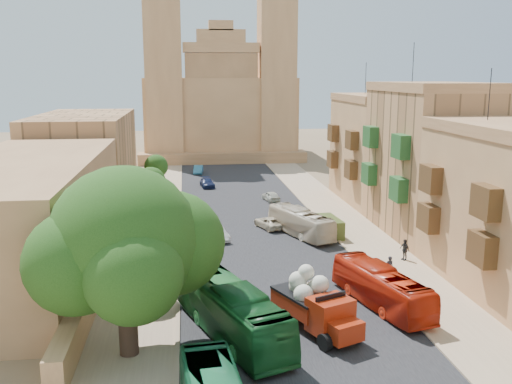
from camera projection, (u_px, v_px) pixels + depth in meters
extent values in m
plane|color=brown|center=(324.00, 381.00, 27.32)|extent=(260.00, 260.00, 0.00)
cube|color=black|center=(251.00, 223.00, 56.48)|extent=(14.00, 140.00, 0.01)
cube|color=tan|center=(344.00, 220.00, 57.64)|extent=(5.00, 140.00, 0.01)
cube|color=tan|center=(154.00, 227.00, 55.32)|extent=(5.00, 140.00, 0.01)
cube|color=tan|center=(320.00, 221.00, 57.33)|extent=(0.25, 140.00, 0.12)
cube|color=tan|center=(180.00, 225.00, 55.62)|extent=(0.25, 140.00, 0.12)
cylinder|color=black|center=(490.00, 94.00, 39.94)|extent=(0.06, 0.06, 3.60)
cube|color=#51341B|center=(482.00, 249.00, 34.81)|extent=(0.90, 2.20, 2.00)
cube|color=#51341B|center=(428.00, 218.00, 42.44)|extent=(0.90, 2.20, 2.00)
cube|color=#51341B|center=(486.00, 202.00, 34.22)|extent=(0.90, 2.20, 2.00)
cube|color=#51341B|center=(431.00, 179.00, 41.85)|extent=(0.90, 2.20, 2.00)
cube|color=tan|center=(430.00, 163.00, 52.27)|extent=(8.00, 14.00, 13.00)
cube|color=#9E6E45|center=(435.00, 87.00, 50.89)|extent=(8.20, 14.00, 0.80)
cylinder|color=black|center=(413.00, 62.00, 53.05)|extent=(0.06, 0.06, 3.60)
cube|color=#225727|center=(398.00, 189.00, 48.23)|extent=(0.90, 2.20, 2.00)
cube|color=#225727|center=(369.00, 174.00, 55.85)|extent=(0.90, 2.20, 2.00)
cube|color=#225727|center=(401.00, 147.00, 47.50)|extent=(0.90, 2.20, 2.00)
cube|color=#225727|center=(371.00, 137.00, 55.12)|extent=(0.90, 2.20, 2.00)
cube|color=#B27E50|center=(379.00, 152.00, 66.03)|extent=(8.00, 14.00, 11.50)
cube|color=#9E6E45|center=(381.00, 98.00, 64.80)|extent=(8.20, 14.00, 0.80)
cylinder|color=black|center=(366.00, 78.00, 66.96)|extent=(0.06, 0.06, 3.60)
cube|color=#51341B|center=(351.00, 169.00, 61.96)|extent=(0.90, 2.20, 2.00)
cube|color=#51341B|center=(332.00, 159.00, 69.58)|extent=(0.90, 2.20, 2.00)
cube|color=#51341B|center=(352.00, 140.00, 61.31)|extent=(0.90, 2.20, 2.00)
cube|color=#51341B|center=(333.00, 133.00, 68.93)|extent=(0.90, 2.20, 2.00)
cube|color=#B27E50|center=(109.00, 249.00, 45.05)|extent=(1.00, 40.00, 1.80)
cube|color=#9E6E45|center=(26.00, 217.00, 41.78)|extent=(10.00, 28.00, 8.40)
cube|color=tan|center=(85.00, 157.00, 66.89)|extent=(10.00, 22.00, 10.00)
cube|color=#B27E50|center=(219.00, 117.00, 104.66)|extent=(26.00, 20.00, 14.00)
cube|color=#9E6E45|center=(223.00, 157.00, 95.67)|extent=(28.00, 4.00, 1.80)
cube|color=#9E6E45|center=(222.00, 102.00, 95.50)|extent=(12.00, 2.00, 16.00)
cube|color=#B27E50|center=(221.00, 48.00, 93.72)|extent=(12.60, 2.40, 1.60)
cube|color=#B27E50|center=(221.00, 37.00, 93.38)|extent=(8.00, 2.00, 2.40)
cube|color=#B27E50|center=(221.00, 26.00, 93.01)|extent=(4.00, 2.00, 1.60)
cube|color=#B27E50|center=(164.00, 75.00, 94.70)|extent=(6.00, 6.00, 29.00)
cube|color=#B27E50|center=(277.00, 75.00, 97.02)|extent=(6.00, 6.00, 29.00)
cylinder|color=#3A271D|center=(128.00, 320.00, 29.67)|extent=(1.00, 1.00, 3.81)
sphere|color=#193C10|center=(124.00, 240.00, 28.80)|extent=(7.62, 7.62, 7.62)
sphere|color=#193C10|center=(173.00, 243.00, 30.39)|extent=(5.62, 5.62, 5.62)
sphere|color=#193C10|center=(77.00, 263.00, 27.82)|extent=(5.21, 5.21, 5.21)
sphere|color=#193C10|center=(133.00, 275.00, 26.74)|extent=(4.81, 4.81, 4.81)
sphere|color=#193C10|center=(107.00, 215.00, 30.65)|extent=(4.41, 4.41, 4.41)
cylinder|color=#3A271D|center=(132.00, 279.00, 37.52)|extent=(0.44, 0.44, 2.48)
sphere|color=#193C10|center=(130.00, 243.00, 37.01)|extent=(3.60, 3.60, 3.60)
cylinder|color=#3A271D|center=(144.00, 234.00, 49.23)|extent=(0.44, 0.44, 1.98)
sphere|color=#193C10|center=(143.00, 211.00, 48.83)|extent=(2.88, 2.88, 2.88)
cylinder|color=#3A271D|center=(152.00, 202.00, 60.87)|extent=(0.44, 0.44, 2.20)
sphere|color=#193C10|center=(151.00, 182.00, 60.43)|extent=(3.20, 3.20, 3.20)
cylinder|color=#3A271D|center=(157.00, 182.00, 72.55)|extent=(0.44, 0.44, 2.07)
sphere|color=#193C10|center=(156.00, 166.00, 72.13)|extent=(3.01, 3.01, 3.01)
cube|color=#9A230B|center=(305.00, 302.00, 33.49)|extent=(3.66, 4.43, 0.96)
cube|color=black|center=(305.00, 293.00, 33.39)|extent=(3.73, 4.50, 0.13)
cube|color=#9A230B|center=(330.00, 315.00, 31.41)|extent=(2.76, 2.54, 1.91)
cube|color=#9A230B|center=(345.00, 331.00, 30.42)|extent=(2.16, 1.88, 1.06)
cube|color=black|center=(331.00, 302.00, 31.26)|extent=(1.90, 0.89, 0.96)
cylinder|color=black|center=(325.00, 342.00, 30.26)|extent=(0.72, 1.02, 0.96)
cylinder|color=black|center=(356.00, 333.00, 31.32)|extent=(0.72, 1.02, 0.96)
cylinder|color=black|center=(278.00, 312.00, 34.21)|extent=(0.72, 1.02, 0.96)
cylinder|color=black|center=(306.00, 305.00, 35.27)|extent=(0.72, 1.02, 0.96)
sphere|color=beige|center=(304.00, 294.00, 32.53)|extent=(1.17, 1.17, 1.17)
sphere|color=beige|center=(315.00, 289.00, 33.33)|extent=(1.17, 1.17, 1.17)
sphere|color=beige|center=(299.00, 286.00, 33.87)|extent=(1.17, 1.17, 1.17)
sphere|color=beige|center=(298.00, 280.00, 33.09)|extent=(1.06, 1.06, 1.06)
sphere|color=beige|center=(320.00, 284.00, 32.60)|extent=(1.06, 1.06, 1.06)
sphere|color=beige|center=(306.00, 272.00, 33.03)|extent=(0.96, 0.96, 0.96)
cube|color=#414F1D|center=(328.00, 227.00, 52.03)|extent=(2.09, 4.18, 1.67)
cylinder|color=black|center=(325.00, 237.00, 50.62)|extent=(0.32, 0.69, 0.67)
cylinder|color=black|center=(342.00, 236.00, 50.94)|extent=(0.32, 0.69, 0.67)
cylinder|color=black|center=(315.00, 229.00, 53.31)|extent=(0.32, 0.69, 0.67)
cylinder|color=black|center=(331.00, 228.00, 53.64)|extent=(0.32, 0.69, 0.67)
imported|color=#175925|center=(231.00, 310.00, 31.85)|extent=(6.15, 11.15, 3.05)
imported|color=red|center=(381.00, 287.00, 35.98)|extent=(4.18, 9.29, 2.52)
imported|color=beige|center=(301.00, 223.00, 52.02)|extent=(4.93, 8.90, 2.43)
imported|color=teal|center=(220.00, 281.00, 39.10)|extent=(2.19, 3.43, 1.09)
imported|color=white|center=(216.00, 233.00, 50.72)|extent=(2.46, 3.96, 1.23)
imported|color=beige|center=(269.00, 223.00, 54.65)|extent=(3.07, 4.37, 1.11)
imported|color=#121C40|center=(207.00, 183.00, 74.82)|extent=(2.02, 4.12, 1.15)
imported|color=beige|center=(271.00, 196.00, 66.48)|extent=(1.99, 3.62, 1.16)
imported|color=teal|center=(198.00, 170.00, 85.18)|extent=(1.60, 3.77, 1.21)
imported|color=black|center=(389.00, 267.00, 41.10)|extent=(0.65, 0.48, 1.65)
imported|color=#2C2C2F|center=(405.00, 250.00, 45.14)|extent=(0.74, 1.09, 1.71)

